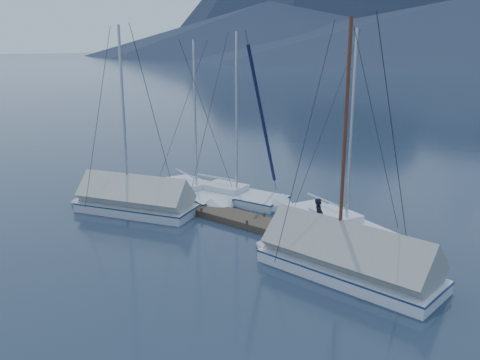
# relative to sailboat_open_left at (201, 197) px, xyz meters

# --- Properties ---
(ground) EXTENTS (1000.00, 1000.00, 0.00)m
(ground) POSITION_rel_sailboat_open_left_xyz_m (4.21, -3.58, -0.17)
(ground) COLOR #152030
(ground) RESTS_ON ground
(dock) EXTENTS (18.00, 1.50, 0.54)m
(dock) POSITION_rel_sailboat_open_left_xyz_m (4.21, -1.58, -0.06)
(dock) COLOR #382D23
(dock) RESTS_ON ground
(mooring_posts) EXTENTS (15.12, 1.52, 0.35)m
(mooring_posts) POSITION_rel_sailboat_open_left_xyz_m (3.71, -1.58, 0.18)
(mooring_posts) COLOR #382D23
(mooring_posts) RESTS_ON ground
(sailboat_open_left) EXTENTS (7.70, 4.45, 9.83)m
(sailboat_open_left) POSITION_rel_sailboat_open_left_xyz_m (0.00, 0.00, 0.00)
(sailboat_open_left) COLOR silver
(sailboat_open_left) RESTS_ON ground
(sailboat_open_mid) EXTENTS (7.94, 3.33, 10.28)m
(sailboat_open_mid) POSITION_rel_sailboat_open_left_xyz_m (2.26, 1.21, 0.01)
(sailboat_open_mid) COLOR silver
(sailboat_open_mid) RESTS_ON ground
(sailboat_open_right) EXTENTS (8.05, 4.89, 10.30)m
(sailboat_open_right) POSITION_rel_sailboat_open_left_xyz_m (9.56, 0.25, 0.01)
(sailboat_open_right) COLOR silver
(sailboat_open_right) RESTS_ON ground
(sailboat_covered_near) EXTENTS (8.34, 3.55, 10.68)m
(sailboat_covered_near) POSITION_rel_sailboat_open_left_xyz_m (10.75, -3.71, 0.36)
(sailboat_covered_near) COLOR silver
(sailboat_covered_near) RESTS_ON ground
(sailboat_covered_far) EXTENTS (7.86, 4.44, 10.57)m
(sailboat_covered_far) POSITION_rel_sailboat_open_left_xyz_m (-1.58, -4.10, 0.34)
(sailboat_covered_far) COLOR silver
(sailboat_covered_far) RESTS_ON ground
(person) EXTENTS (0.58, 0.71, 1.68)m
(person) POSITION_rel_sailboat_open_left_xyz_m (8.55, -1.27, 1.01)
(person) COLOR black
(person) RESTS_ON dock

